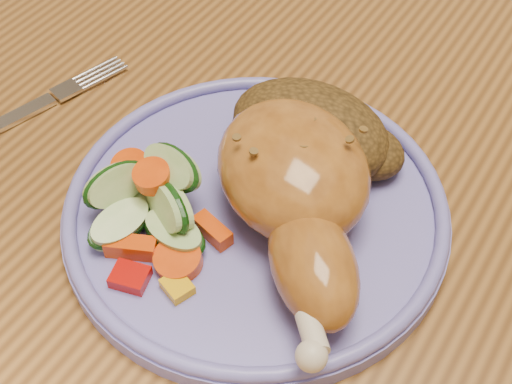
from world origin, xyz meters
TOP-DOWN VIEW (x-y plane):
  - dining_table at (0.00, 0.00)m, footprint 0.90×1.40m
  - plate at (-0.09, -0.14)m, footprint 0.26×0.26m
  - plate_rim at (-0.09, -0.14)m, footprint 0.26×0.26m
  - chicken_leg at (-0.06, -0.14)m, footprint 0.17×0.19m
  - rice_pilaf at (-0.08, -0.08)m, footprint 0.13×0.08m
  - vegetable_pile at (-0.14, -0.19)m, footprint 0.11×0.11m
  - fork at (-0.30, -0.16)m, footprint 0.06×0.16m

SIDE VIEW (x-z plane):
  - dining_table at x=0.00m, z-range 0.29..1.04m
  - fork at x=-0.30m, z-range 0.75..0.76m
  - plate at x=-0.09m, z-range 0.75..0.76m
  - plate_rim at x=-0.09m, z-range 0.76..0.77m
  - vegetable_pile at x=-0.14m, z-range 0.75..0.80m
  - rice_pilaf at x=-0.08m, z-range 0.76..0.81m
  - chicken_leg at x=-0.06m, z-range 0.76..0.82m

